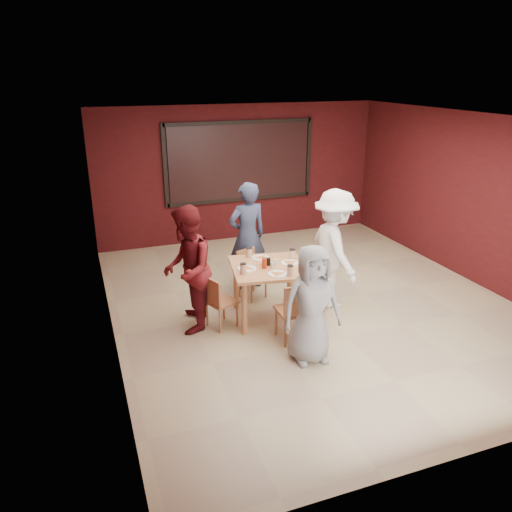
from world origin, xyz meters
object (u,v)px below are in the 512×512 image
object	(u,v)px
chair_back	(250,271)
chair_right	(314,281)
diner_left	(187,270)
chair_front	(295,309)
diner_front	(312,304)
diner_right	(334,249)
diner_back	(247,236)
dining_table	(269,273)
chair_left	(218,299)

from	to	relation	value
chair_back	chair_right	bearing A→B (deg)	-46.37
chair_right	diner_left	bearing A→B (deg)	177.65
chair_front	diner_front	distance (m)	0.53
chair_right	diner_front	xyz separation A→B (m)	(-0.67, -1.24, 0.30)
chair_back	diner_right	distance (m)	1.40
chair_back	diner_back	world-z (taller)	diner_back
dining_table	chair_left	size ratio (longest dim) A/B	1.56
diner_front	diner_right	bearing A→B (deg)	55.56
chair_left	diner_left	size ratio (longest dim) A/B	0.44
chair_left	chair_right	xyz separation A→B (m)	(1.53, 0.06, 0.02)
chair_back	diner_back	xyz separation A→B (m)	(0.08, 0.35, 0.46)
chair_back	diner_back	distance (m)	0.58
diner_back	diner_right	world-z (taller)	diner_right
chair_left	chair_right	bearing A→B (deg)	2.33
diner_right	diner_back	bearing A→B (deg)	45.90
diner_back	chair_left	bearing A→B (deg)	48.26
chair_left	diner_right	size ratio (longest dim) A/B	0.43
diner_front	diner_left	distance (m)	1.81
dining_table	diner_front	world-z (taller)	diner_front
dining_table	chair_left	world-z (taller)	dining_table
dining_table	diner_front	distance (m)	1.22
chair_front	diner_front	size ratio (longest dim) A/B	0.57
chair_right	diner_back	bearing A→B (deg)	120.50
diner_right	diner_left	bearing A→B (deg)	92.23
chair_right	diner_front	size ratio (longest dim) A/B	0.54
diner_left	chair_right	bearing A→B (deg)	103.50
chair_back	diner_left	world-z (taller)	diner_left
dining_table	chair_right	size ratio (longest dim) A/B	1.48
dining_table	diner_back	world-z (taller)	diner_back
chair_back	diner_left	bearing A→B (deg)	-148.29
chair_front	dining_table	bearing A→B (deg)	96.20
chair_left	diner_back	bearing A→B (deg)	54.62
diner_front	diner_left	xyz separation A→B (m)	(-1.24, 1.32, 0.13)
chair_back	diner_front	world-z (taller)	diner_front
chair_right	chair_back	bearing A→B (deg)	133.63
chair_left	diner_left	distance (m)	0.60
diner_left	diner_front	bearing A→B (deg)	58.93
dining_table	diner_right	distance (m)	1.12
diner_back	diner_front	bearing A→B (deg)	83.72
dining_table	chair_right	world-z (taller)	dining_table
diner_right	chair_left	bearing A→B (deg)	96.45
diner_back	chair_right	bearing A→B (deg)	114.13
diner_right	diner_front	bearing A→B (deg)	144.90
chair_right	diner_right	distance (m)	0.57
chair_left	chair_front	bearing A→B (deg)	-40.39
dining_table	chair_right	distance (m)	0.80
diner_front	chair_front	bearing A→B (deg)	93.91
diner_back	diner_left	size ratio (longest dim) A/B	1.01
chair_back	chair_left	world-z (taller)	chair_left
dining_table	diner_back	xyz separation A→B (m)	(0.08, 1.17, 0.18)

